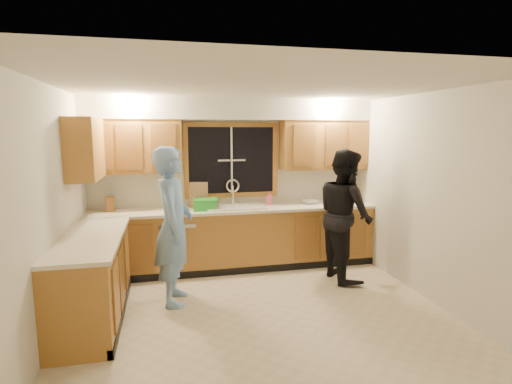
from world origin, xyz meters
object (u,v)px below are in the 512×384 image
stove (82,299)px  man (174,226)px  sink (235,211)px  bowl (310,202)px  woman (345,214)px  dishwasher (178,245)px  dish_crate (206,204)px  soap_bottle (269,198)px  knife_block (110,204)px

stove → man: size_ratio=0.48×
sink → bowl: sink is taller
woman → man: bearing=95.5°
dishwasher → dish_crate: size_ratio=2.45×
dishwasher → woman: size_ratio=0.45×
woman → bowl: 0.83m
dishwasher → stove: (-0.95, -1.81, 0.04)m
stove → woman: woman is taller
man → bowl: (2.10, 1.10, 0.01)m
dishwasher → man: (-0.06, -1.02, 0.52)m
woman → soap_bottle: bearing=41.5°
dishwasher → woman: bearing=-17.7°
sink → man: 1.39m
stove → dish_crate: size_ratio=2.69×
stove → man: (0.89, 0.79, 0.48)m
woman → bowl: bearing=13.2°
dish_crate → sink: bearing=6.9°
stove → man: 1.28m
stove → knife_block: (0.04, 1.93, 0.58)m
knife_block → woman: bearing=-20.9°
man → woman: man is taller
sink → stove: size_ratio=0.96×
knife_block → dish_crate: size_ratio=0.64×
sink → bowl: size_ratio=3.71×
dishwasher → dish_crate: 0.72m
sink → soap_bottle: (0.56, 0.16, 0.15)m
knife_block → soap_bottle: knife_block is taller
stove → man: man is taller
sink → knife_block: (-1.76, 0.11, 0.16)m
stove → man: bearing=41.5°
man → knife_block: man is taller
stove → bowl: size_ratio=3.88×
woman → dish_crate: 1.97m
dishwasher → man: bearing=-93.6°
woman → sink: bearing=60.5°
sink → woman: (1.41, -0.74, 0.04)m
bowl → dishwasher: bearing=-177.8°
sink → dishwasher: bearing=-179.0°
sink → dishwasher: sink is taller
man → soap_bottle: bearing=-44.5°
man → soap_bottle: 1.90m
dish_crate → stove: bearing=-127.6°
man → bowl: bearing=-55.8°
sink → dish_crate: 0.46m
sink → dish_crate: (-0.44, -0.05, 0.13)m
soap_bottle → sink: bearing=-164.4°
sink → dishwasher: (-0.85, -0.01, -0.45)m
dishwasher → knife_block: bearing=172.4°
man → dish_crate: (0.48, 0.99, 0.06)m
knife_block → bowl: knife_block is taller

